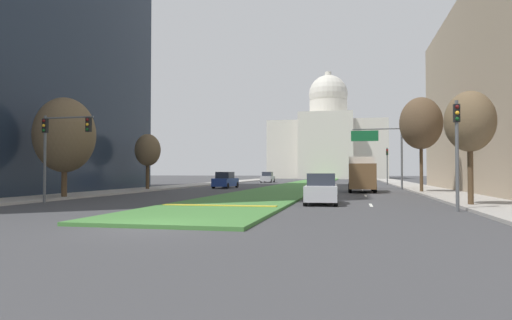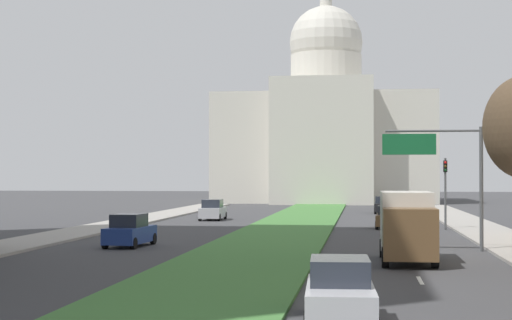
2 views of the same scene
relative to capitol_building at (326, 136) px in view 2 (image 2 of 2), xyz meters
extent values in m
plane|color=#3D3D3F|center=(0.00, -56.53, -9.79)|extent=(260.00, 260.00, 0.00)
cube|color=#427A38|center=(0.00, -62.27, -9.72)|extent=(6.52, 103.37, 0.14)
cube|color=silver|center=(7.56, -91.78, -9.79)|extent=(0.16, 2.40, 0.01)
cube|color=silver|center=(7.56, -81.15, -9.79)|extent=(0.16, 2.40, 0.01)
cube|color=silver|center=(7.56, -73.76, -9.79)|extent=(0.16, 2.40, 0.01)
cube|color=silver|center=(7.56, -58.18, -9.79)|extent=(0.16, 2.40, 0.01)
cube|color=#9E9991|center=(-13.86, -68.02, -9.72)|extent=(4.00, 103.37, 0.15)
cube|color=#9E9991|center=(13.86, -68.02, -9.72)|extent=(4.00, 103.37, 0.15)
cube|color=beige|center=(0.00, 0.90, -2.05)|extent=(31.20, 24.11, 15.47)
cube|color=beige|center=(0.00, -13.16, -1.28)|extent=(13.73, 4.00, 17.02)
cylinder|color=beige|center=(0.00, 0.90, 8.93)|extent=(10.61, 10.61, 6.48)
sphere|color=beige|center=(0.00, 0.90, 14.08)|extent=(10.93, 10.93, 10.93)
cylinder|color=beige|center=(0.00, 0.90, 19.00)|extent=(1.80, 1.80, 3.00)
cylinder|color=#515456|center=(11.36, -62.41, -7.19)|extent=(0.16, 0.16, 5.20)
cube|color=black|center=(11.36, -62.41, -5.19)|extent=(0.28, 0.24, 0.84)
sphere|color=red|center=(11.36, -62.55, -4.91)|extent=(0.18, 0.18, 0.18)
sphere|color=#4C380F|center=(11.36, -62.55, -5.19)|extent=(0.18, 0.18, 0.18)
sphere|color=#0F4219|center=(11.36, -62.55, -5.47)|extent=(0.18, 0.18, 0.18)
cylinder|color=#515456|center=(11.56, -79.32, -6.54)|extent=(0.20, 0.20, 6.50)
cylinder|color=#515456|center=(9.09, -79.32, -3.49)|extent=(4.94, 0.12, 0.12)
cube|color=#146033|center=(7.85, -79.37, -4.19)|extent=(2.80, 0.08, 1.10)
cube|color=#BCBCC1|center=(4.81, -101.43, -9.15)|extent=(1.98, 4.68, 0.85)
cube|color=#282D38|center=(4.80, -101.25, -8.38)|extent=(1.66, 2.28, 0.69)
cylinder|color=black|center=(5.53, -99.54, -9.47)|extent=(0.25, 0.65, 0.64)
cylinder|color=black|center=(3.92, -99.61, -9.47)|extent=(0.25, 0.65, 0.64)
cube|color=navy|center=(-7.43, -78.81, -9.13)|extent=(2.06, 4.33, 0.88)
cube|color=#282D38|center=(-7.44, -78.97, -8.33)|extent=(1.70, 2.13, 0.72)
cylinder|color=black|center=(-8.13, -77.10, -9.47)|extent=(0.26, 0.65, 0.64)
cylinder|color=black|center=(-6.51, -77.21, -9.47)|extent=(0.26, 0.65, 0.64)
cylinder|color=black|center=(-8.35, -80.41, -9.47)|extent=(0.26, 0.65, 0.64)
cylinder|color=black|center=(-6.74, -80.52, -9.47)|extent=(0.26, 0.65, 0.64)
cube|color=brown|center=(7.34, -60.87, -9.17)|extent=(2.03, 4.69, 0.80)
cube|color=#282D38|center=(7.35, -60.69, -8.44)|extent=(1.69, 2.29, 0.65)
cylinder|color=black|center=(8.06, -62.76, -9.47)|extent=(0.25, 0.65, 0.64)
cylinder|color=black|center=(6.43, -62.68, -9.47)|extent=(0.25, 0.65, 0.64)
cylinder|color=black|center=(8.25, -59.07, -9.47)|extent=(0.25, 0.65, 0.64)
cylinder|color=black|center=(6.62, -58.98, -9.47)|extent=(0.25, 0.65, 0.64)
cube|color=#BCBCC1|center=(-7.68, -51.66, -9.13)|extent=(1.90, 4.55, 0.88)
cube|color=#282D38|center=(-7.68, -51.84, -8.33)|extent=(1.64, 2.20, 0.72)
cylinder|color=black|center=(-8.54, -49.87, -9.47)|extent=(0.23, 0.64, 0.64)
cylinder|color=black|center=(-6.89, -49.84, -9.47)|extent=(0.23, 0.64, 0.64)
cylinder|color=black|center=(-8.48, -53.49, -9.47)|extent=(0.23, 0.64, 0.64)
cylinder|color=black|center=(-6.82, -53.46, -9.47)|extent=(0.23, 0.64, 0.64)
cube|color=black|center=(7.51, -37.09, -9.15)|extent=(1.86, 4.41, 0.84)
cube|color=#282D38|center=(7.51, -36.92, -8.38)|extent=(1.61, 2.13, 0.69)
cylinder|color=black|center=(8.31, -38.85, -9.47)|extent=(0.23, 0.64, 0.64)
cylinder|color=black|center=(6.67, -38.83, -9.47)|extent=(0.23, 0.64, 0.64)
cylinder|color=black|center=(8.35, -35.36, -9.47)|extent=(0.23, 0.64, 0.64)
cylinder|color=black|center=(6.71, -35.34, -9.47)|extent=(0.23, 0.64, 0.64)
cube|color=brown|center=(7.42, -87.57, -8.34)|extent=(2.30, 2.00, 2.20)
cube|color=beige|center=(7.42, -84.37, -7.99)|extent=(2.30, 4.40, 2.80)
cylinder|color=black|center=(8.47, -87.57, -9.34)|extent=(0.30, 0.90, 0.90)
cylinder|color=black|center=(6.37, -87.57, -9.34)|extent=(0.30, 0.90, 0.90)
cylinder|color=black|center=(8.47, -83.27, -9.34)|extent=(0.30, 0.90, 0.90)
cylinder|color=black|center=(6.37, -83.27, -9.34)|extent=(0.30, 0.90, 0.90)
camera|label=1|loc=(6.55, -127.46, -7.93)|focal=31.43mm
camera|label=2|loc=(5.41, -123.76, -5.79)|focal=58.32mm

